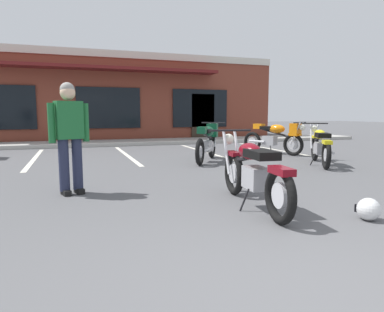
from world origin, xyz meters
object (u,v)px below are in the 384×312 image
at_px(motorcycle_foreground_classic, 253,172).
at_px(motorcycle_black_cruiser, 320,145).
at_px(motorcycle_blue_standard, 207,140).
at_px(helmet_on_pavement, 368,209).
at_px(person_in_shorts_foreground, 69,131).
at_px(motorcycle_red_sportbike, 275,137).

distance_m(motorcycle_foreground_classic, motorcycle_black_cruiser, 4.38).
bearing_deg(motorcycle_blue_standard, helmet_on_pavement, -91.13).
bearing_deg(person_in_shorts_foreground, motorcycle_foreground_classic, -34.46).
bearing_deg(motorcycle_black_cruiser, motorcycle_foreground_classic, -140.29).
height_order(person_in_shorts_foreground, helmet_on_pavement, person_in_shorts_foreground).
xyz_separation_m(motorcycle_black_cruiser, motorcycle_blue_standard, (-2.30, 1.49, 0.07)).
bearing_deg(motorcycle_blue_standard, motorcycle_foreground_classic, -103.97).
height_order(motorcycle_foreground_classic, helmet_on_pavement, motorcycle_foreground_classic).
bearing_deg(motorcycle_blue_standard, motorcycle_red_sportbike, 16.24).
height_order(motorcycle_foreground_classic, motorcycle_red_sportbike, same).
xyz_separation_m(motorcycle_foreground_classic, motorcycle_black_cruiser, (3.37, 2.80, 0.00)).
relative_size(motorcycle_foreground_classic, person_in_shorts_foreground, 1.26).
relative_size(motorcycle_foreground_classic, motorcycle_blue_standard, 1.15).
distance_m(motorcycle_blue_standard, helmet_on_pavement, 5.27).
bearing_deg(helmet_on_pavement, motorcycle_blue_standard, 88.87).
xyz_separation_m(motorcycle_foreground_classic, motorcycle_red_sportbike, (3.55, 5.02, 0.07)).
bearing_deg(motorcycle_foreground_classic, motorcycle_blue_standard, 76.03).
distance_m(motorcycle_foreground_classic, motorcycle_blue_standard, 4.43).
bearing_deg(motorcycle_foreground_classic, motorcycle_black_cruiser, 39.71).
xyz_separation_m(person_in_shorts_foreground, helmet_on_pavement, (3.21, -2.51, -0.82)).
bearing_deg(motorcycle_black_cruiser, motorcycle_blue_standard, 147.01).
relative_size(motorcycle_black_cruiser, person_in_shorts_foreground, 1.14).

